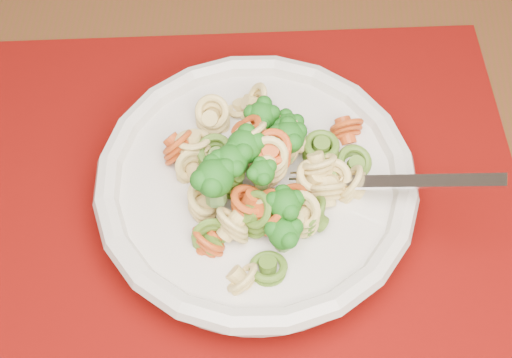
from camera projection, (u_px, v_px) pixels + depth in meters
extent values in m
cube|color=#4B2515|center=(228.00, 130.00, 0.65)|extent=(1.41, 1.06, 0.04)
cube|color=#650704|center=(239.00, 197.00, 0.58)|extent=(0.51, 0.42, 0.00)
cylinder|color=beige|center=(256.00, 202.00, 0.58)|extent=(0.11, 0.11, 0.01)
cylinder|color=beige|center=(256.00, 190.00, 0.56)|extent=(0.23, 0.23, 0.03)
torus|color=beige|center=(256.00, 180.00, 0.55)|extent=(0.25, 0.25, 0.02)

